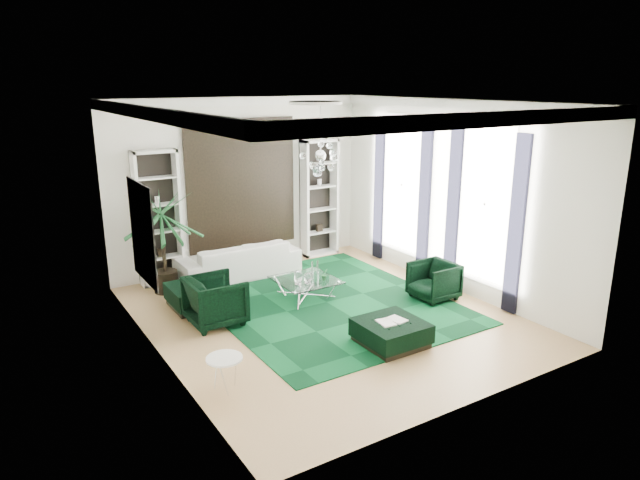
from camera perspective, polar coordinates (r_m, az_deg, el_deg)
floor at (r=10.48m, az=0.46°, el=-7.62°), size 6.00×7.00×0.02m
ceiling at (r=9.63m, az=0.51°, el=13.74°), size 6.00×7.00×0.02m
wall_back at (r=12.92m, az=-7.94°, el=5.58°), size 6.00×0.02×3.80m
wall_front at (r=7.28m, az=15.51°, el=-2.82°), size 6.00×0.02×3.80m
wall_left at (r=8.69m, az=-16.50°, el=0.11°), size 0.02×7.00×3.80m
wall_right at (r=11.74m, az=13.01°, el=4.31°), size 0.02×7.00×3.80m
crown_molding at (r=9.63m, az=0.51°, el=13.09°), size 6.00×7.00×0.18m
ceiling_medallion at (r=9.88m, az=-0.45°, el=13.56°), size 0.90×0.90×0.05m
tapestry at (r=12.88m, az=-7.85°, el=5.55°), size 2.50×0.06×2.80m
shelving_left at (r=12.18m, az=-15.85°, el=2.11°), size 0.90×0.38×2.80m
shelving_right at (r=13.74m, az=-0.07°, el=4.21°), size 0.90×0.38×2.80m
painting at (r=9.28m, az=-17.26°, el=0.69°), size 0.04×1.30×1.60m
window_near at (r=11.12m, az=16.19°, el=3.47°), size 0.03×1.10×2.90m
curtain_near_a at (r=10.66m, az=19.05°, el=1.33°), size 0.07×0.30×3.25m
curtain_near_b at (r=11.67m, az=13.16°, el=2.98°), size 0.07×0.30×3.25m
window_far at (r=12.81m, az=8.22°, el=5.48°), size 0.03×1.10×2.90m
curtain_far_a at (r=12.26m, az=10.39°, el=3.74°), size 0.07×0.30×3.25m
curtain_far_b at (r=13.43m, az=5.92°, el=4.95°), size 0.07×0.30×3.25m
rug at (r=11.04m, az=0.65°, el=-6.27°), size 4.20×5.00×0.02m
sofa at (r=12.49m, az=-8.17°, el=-1.96°), size 2.61×1.02×0.76m
armchair_left at (r=10.16m, az=-10.40°, el=-5.99°), size 0.94×0.91×0.86m
armchair_right at (r=11.34m, az=11.30°, el=-4.02°), size 0.81×0.79×0.74m
coffee_table at (r=11.22m, az=-1.41°, el=-4.89°), size 1.13×1.13×0.39m
ottoman_side at (r=11.06m, az=-12.28°, el=-5.47°), size 0.96×0.96×0.43m
ottoman_front at (r=9.40m, az=7.11°, el=-9.22°), size 0.99×0.99×0.40m
book at (r=9.31m, az=7.16°, el=-8.02°), size 0.47×0.31×0.03m
side_table at (r=8.15m, az=-9.47°, el=-13.10°), size 0.50×0.50×0.48m
palm at (r=11.64m, az=-15.52°, el=1.06°), size 1.64×1.64×2.62m
chandelier at (r=10.18m, az=0.03°, el=8.43°), size 0.81×0.81×0.73m
table_plant at (r=11.06m, az=0.46°, el=-3.46°), size 0.13×0.11×0.24m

